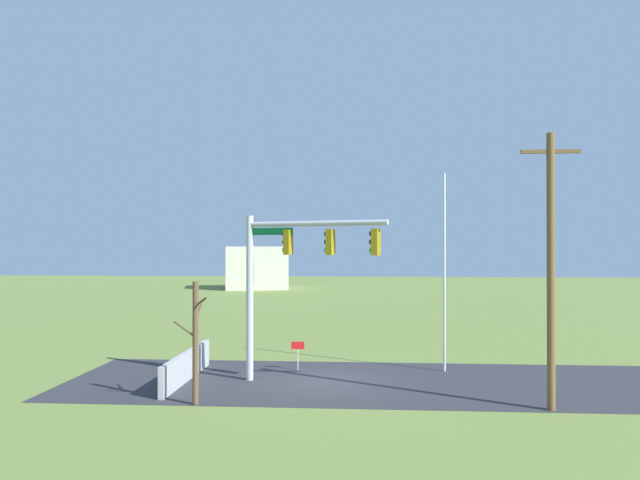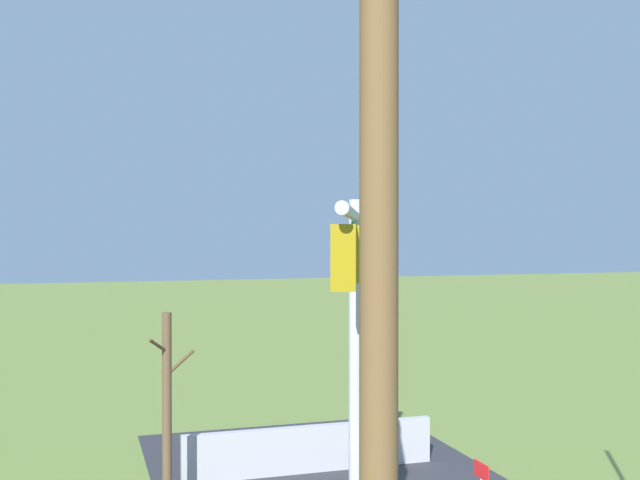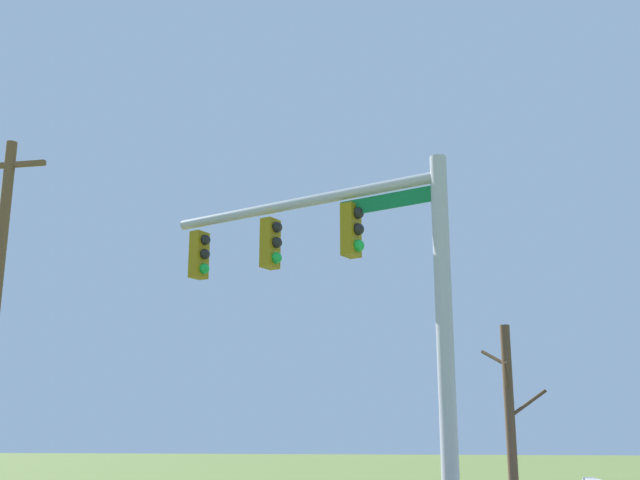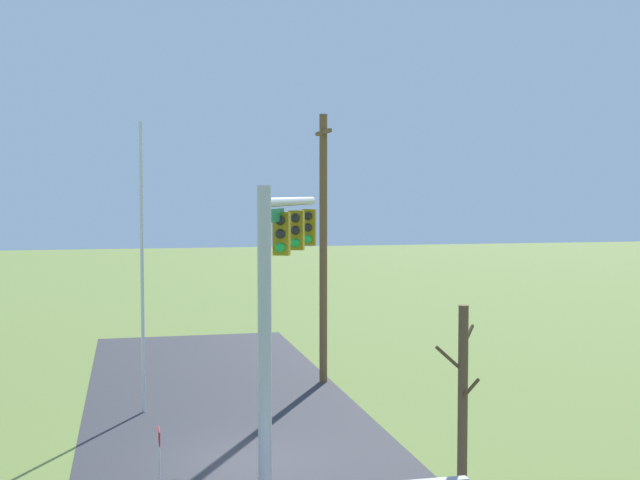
# 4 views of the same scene
# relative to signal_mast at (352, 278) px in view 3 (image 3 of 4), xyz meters

# --- Properties ---
(signal_mast) EXTENTS (5.54, 2.39, 6.51)m
(signal_mast) POSITION_rel_signal_mast_xyz_m (0.00, 0.00, 0.00)
(signal_mast) COLOR #B2B5BA
(signal_mast) RESTS_ON ground_plane
(bare_tree) EXTENTS (1.27, 1.02, 4.12)m
(bare_tree) POSITION_rel_signal_mast_xyz_m (2.71, 3.18, -2.47)
(bare_tree) COLOR brown
(bare_tree) RESTS_ON ground_plane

